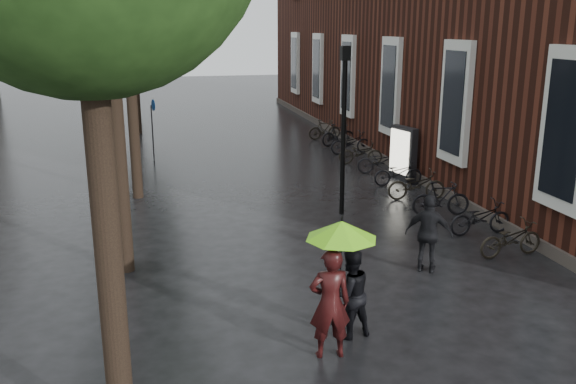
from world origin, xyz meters
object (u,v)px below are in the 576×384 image
object	(u,v)px
person_burgundy	(330,303)
ad_lightbox	(403,153)
lamp_post	(344,115)
parked_bicycles	(389,167)
pedestrian_walking	(429,234)
person_black	(350,293)

from	to	relation	value
person_burgundy	ad_lightbox	distance (m)	12.27
lamp_post	ad_lightbox	bearing A→B (deg)	45.94
parked_bicycles	lamp_post	size ratio (longest dim) A/B	3.44
person_burgundy	parked_bicycles	world-z (taller)	person_burgundy
parked_bicycles	pedestrian_walking	bearing A→B (deg)	-106.25
pedestrian_walking	ad_lightbox	size ratio (longest dim) A/B	0.93
person_burgundy	pedestrian_walking	world-z (taller)	person_burgundy
person_black	parked_bicycles	bearing A→B (deg)	-127.87
person_burgundy	person_black	xyz separation A→B (m)	(0.53, 0.56, -0.13)
parked_bicycles	ad_lightbox	world-z (taller)	ad_lightbox
person_burgundy	person_black	world-z (taller)	person_burgundy
pedestrian_walking	ad_lightbox	distance (m)	8.33
person_black	ad_lightbox	distance (m)	11.52
parked_bicycles	person_black	bearing A→B (deg)	-115.46
person_black	lamp_post	size ratio (longest dim) A/B	0.34
person_black	ad_lightbox	world-z (taller)	ad_lightbox
person_black	lamp_post	distance (m)	7.37
lamp_post	pedestrian_walking	bearing A→B (deg)	-83.26
person_black	parked_bicycles	distance (m)	11.37
pedestrian_walking	parked_bicycles	xyz separation A→B (m)	(2.31, 7.91, -0.40)
person_burgundy	pedestrian_walking	size ratio (longest dim) A/B	1.07
ad_lightbox	parked_bicycles	bearing A→B (deg)	159.45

